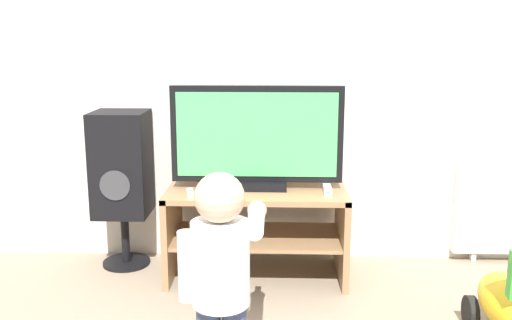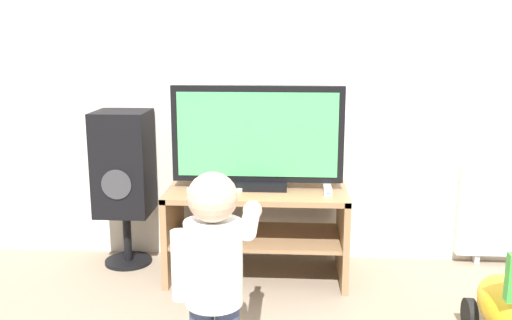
{
  "view_description": "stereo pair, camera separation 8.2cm",
  "coord_description": "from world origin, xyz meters",
  "px_view_note": "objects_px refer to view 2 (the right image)",
  "views": [
    {
      "loc": [
        0.11,
        -2.9,
        1.38
      ],
      "look_at": [
        0.0,
        0.16,
        0.72
      ],
      "focal_mm": 40.0,
      "sensor_mm": 36.0,
      "label": 1
    },
    {
      "loc": [
        0.19,
        -2.89,
        1.38
      ],
      "look_at": [
        0.0,
        0.16,
        0.72
      ],
      "focal_mm": 40.0,
      "sensor_mm": 36.0,
      "label": 2
    }
  ],
  "objects_px": {
    "game_console": "(327,189)",
    "speaker_tower": "(124,166)",
    "television": "(257,139)",
    "remote_secondary": "(237,191)",
    "child": "(215,264)",
    "remote_primary": "(190,192)"
  },
  "relations": [
    {
      "from": "game_console",
      "to": "speaker_tower",
      "type": "height_order",
      "value": "speaker_tower"
    },
    {
      "from": "television",
      "to": "speaker_tower",
      "type": "height_order",
      "value": "television"
    },
    {
      "from": "television",
      "to": "remote_secondary",
      "type": "height_order",
      "value": "television"
    },
    {
      "from": "child",
      "to": "television",
      "type": "bearing_deg",
      "value": 85.11
    },
    {
      "from": "game_console",
      "to": "remote_primary",
      "type": "height_order",
      "value": "game_console"
    },
    {
      "from": "game_console",
      "to": "remote_secondary",
      "type": "height_order",
      "value": "game_console"
    },
    {
      "from": "child",
      "to": "remote_secondary",
      "type": "bearing_deg",
      "value": 90.68
    },
    {
      "from": "television",
      "to": "child",
      "type": "height_order",
      "value": "television"
    },
    {
      "from": "remote_primary",
      "to": "speaker_tower",
      "type": "relative_size",
      "value": 0.14
    },
    {
      "from": "remote_primary",
      "to": "child",
      "type": "bearing_deg",
      "value": -74.54
    },
    {
      "from": "remote_primary",
      "to": "child",
      "type": "distance_m",
      "value": 1.0
    },
    {
      "from": "game_console",
      "to": "speaker_tower",
      "type": "bearing_deg",
      "value": 172.12
    },
    {
      "from": "remote_primary",
      "to": "television",
      "type": "bearing_deg",
      "value": 23.84
    },
    {
      "from": "speaker_tower",
      "to": "remote_primary",
      "type": "bearing_deg",
      "value": -30.77
    },
    {
      "from": "speaker_tower",
      "to": "game_console",
      "type": "bearing_deg",
      "value": -7.88
    },
    {
      "from": "game_console",
      "to": "remote_secondary",
      "type": "xyz_separation_m",
      "value": [
        -0.51,
        -0.06,
        -0.01
      ]
    },
    {
      "from": "remote_primary",
      "to": "remote_secondary",
      "type": "height_order",
      "value": "same"
    },
    {
      "from": "game_console",
      "to": "remote_primary",
      "type": "bearing_deg",
      "value": -172.51
    },
    {
      "from": "remote_secondary",
      "to": "speaker_tower",
      "type": "bearing_deg",
      "value": 162.04
    },
    {
      "from": "game_console",
      "to": "remote_primary",
      "type": "distance_m",
      "value": 0.77
    },
    {
      "from": "remote_secondary",
      "to": "speaker_tower",
      "type": "relative_size",
      "value": 0.14
    },
    {
      "from": "remote_secondary",
      "to": "child",
      "type": "relative_size",
      "value": 0.15
    }
  ]
}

